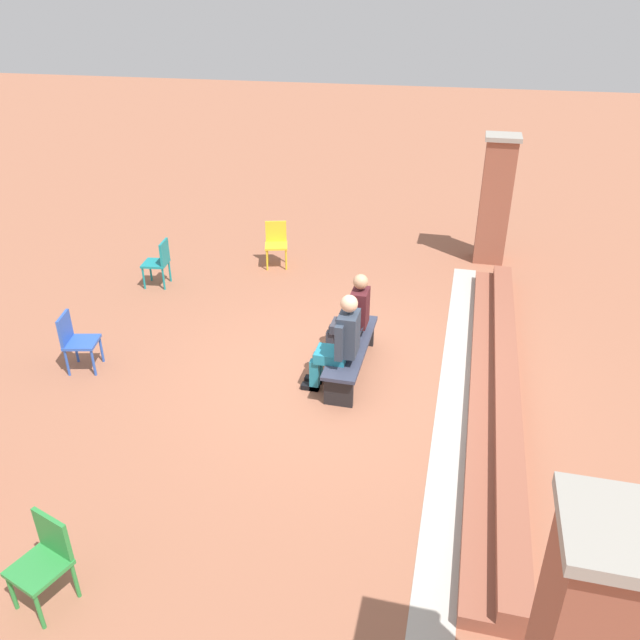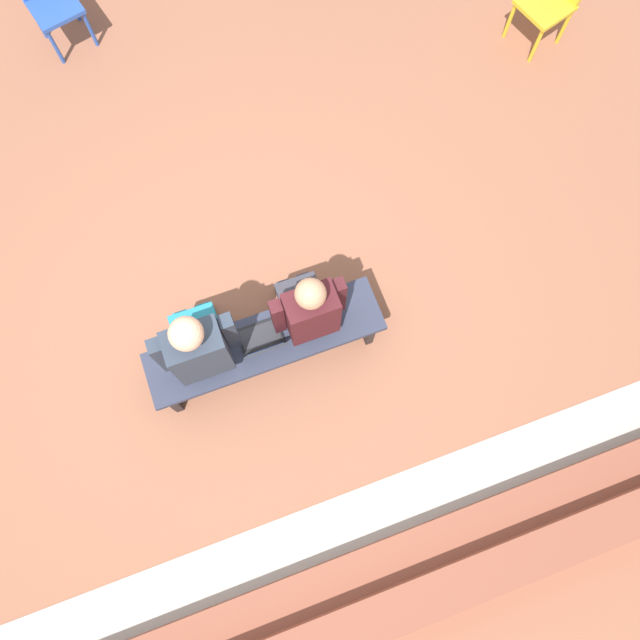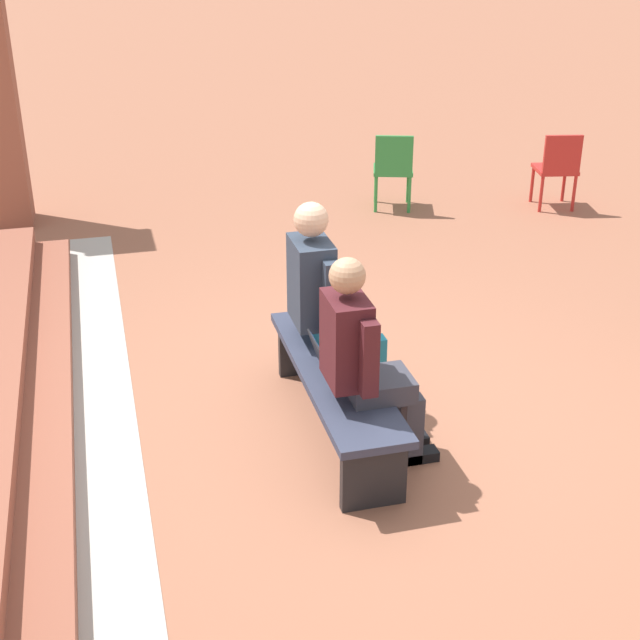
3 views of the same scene
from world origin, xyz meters
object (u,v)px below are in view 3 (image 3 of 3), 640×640
(person_student, at_px, (364,357))
(person_adult, at_px, (328,298))
(bench, at_px, (335,382))
(plastic_chair_near_bench_left, at_px, (558,166))
(laptop, at_px, (333,361))
(plastic_chair_near_bench_right, at_px, (393,166))

(person_student, height_order, person_adult, person_adult)
(bench, distance_m, person_student, 0.51)
(person_adult, bearing_deg, plastic_chair_near_bench_left, -46.35)
(person_student, bearing_deg, bench, 10.39)
(laptop, bearing_deg, plastic_chair_near_bench_right, -23.66)
(plastic_chair_near_bench_right, bearing_deg, person_student, 158.98)
(person_student, bearing_deg, plastic_chair_near_bench_right, -21.02)
(person_adult, xyz_separation_m, plastic_chair_near_bench_right, (3.73, -1.74, -0.26))
(bench, distance_m, person_adult, 0.59)
(person_student, height_order, plastic_chair_near_bench_left, person_student)
(bench, xyz_separation_m, plastic_chair_near_bench_left, (3.74, -3.53, 0.13))
(plastic_chair_near_bench_left, bearing_deg, person_student, 139.84)
(bench, distance_m, plastic_chair_near_bench_right, 4.54)
(plastic_chair_near_bench_left, bearing_deg, bench, 136.67)
(laptop, height_order, plastic_chair_near_bench_right, plastic_chair_near_bench_right)
(bench, relative_size, plastic_chair_near_bench_left, 2.14)
(person_student, relative_size, person_adult, 0.95)
(laptop, xyz_separation_m, plastic_chair_near_bench_left, (3.73, -3.54, -0.02))
(laptop, distance_m, plastic_chair_near_bench_right, 4.53)
(plastic_chair_near_bench_right, relative_size, plastic_chair_near_bench_left, 1.00)
(person_adult, relative_size, plastic_chair_near_bench_right, 1.66)
(person_student, bearing_deg, laptop, 11.77)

